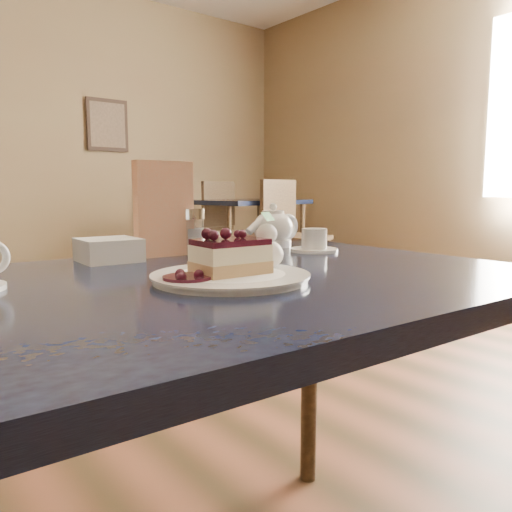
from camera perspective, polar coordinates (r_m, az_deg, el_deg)
main_table at (r=0.91m, az=-4.62°, el=-7.24°), size 1.24×0.86×0.75m
dessert_plate at (r=0.85m, az=-2.93°, el=-2.44°), size 0.26×0.26×0.01m
cheesecake_slice at (r=0.85m, az=-2.95°, el=-0.08°), size 0.12×0.09×0.06m
whipped_cream at (r=0.91m, az=1.23°, el=0.21°), size 0.06×0.06×0.05m
berry_sauce at (r=0.81m, az=-7.83°, el=-2.46°), size 0.08×0.08×0.01m
tea_set at (r=1.35m, az=2.86°, el=2.80°), size 0.17×0.27×0.11m
menu_card at (r=1.18m, az=-10.46°, el=5.29°), size 0.14×0.04×0.22m
sugar_shaker at (r=1.22m, az=-7.28°, el=2.89°), size 0.06×0.06×0.11m
napkin_stack at (r=1.13m, az=-16.47°, el=0.68°), size 0.13×0.13×0.05m
bg_table_far_right at (r=5.10m, az=-1.13°, el=-1.86°), size 1.20×1.97×1.31m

